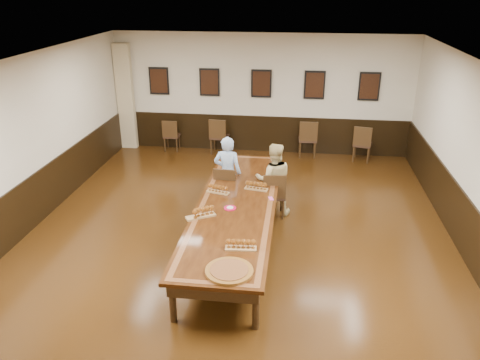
# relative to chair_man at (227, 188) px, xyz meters

# --- Properties ---
(floor) EXTENTS (8.00, 10.00, 0.02)m
(floor) POSITION_rel_chair_man_xyz_m (0.37, -1.24, -0.50)
(floor) COLOR black
(floor) RESTS_ON ground
(ceiling) EXTENTS (8.00, 10.00, 0.02)m
(ceiling) POSITION_rel_chair_man_xyz_m (0.37, -1.24, 2.72)
(ceiling) COLOR white
(ceiling) RESTS_ON floor
(wall_back) EXTENTS (8.00, 0.02, 3.20)m
(wall_back) POSITION_rel_chair_man_xyz_m (0.37, 3.77, 1.11)
(wall_back) COLOR beige
(wall_back) RESTS_ON floor
(wall_left) EXTENTS (0.02, 10.00, 3.20)m
(wall_left) POSITION_rel_chair_man_xyz_m (-3.64, -1.24, 1.11)
(wall_left) COLOR beige
(wall_left) RESTS_ON floor
(chair_man) EXTENTS (0.49, 0.53, 0.98)m
(chair_man) POSITION_rel_chair_man_xyz_m (0.00, 0.00, 0.00)
(chair_man) COLOR #322016
(chair_man) RESTS_ON floor
(chair_woman) EXTENTS (0.51, 0.55, 0.96)m
(chair_woman) POSITION_rel_chair_man_xyz_m (0.98, -0.15, -0.01)
(chair_woman) COLOR #322016
(chair_woman) RESTS_ON floor
(spare_chair_a) EXTENTS (0.43, 0.47, 0.89)m
(spare_chair_a) POSITION_rel_chair_man_xyz_m (-2.10, 3.48, -0.04)
(spare_chair_a) COLOR #322016
(spare_chair_a) RESTS_ON floor
(spare_chair_b) EXTENTS (0.51, 0.54, 1.00)m
(spare_chair_b) POSITION_rel_chair_man_xyz_m (-0.74, 3.43, 0.01)
(spare_chair_b) COLOR #322016
(spare_chair_b) RESTS_ON floor
(spare_chair_c) EXTENTS (0.50, 0.54, 1.02)m
(spare_chair_c) POSITION_rel_chair_man_xyz_m (1.67, 3.47, 0.02)
(spare_chair_c) COLOR #322016
(spare_chair_c) RESTS_ON floor
(spare_chair_d) EXTENTS (0.56, 0.59, 0.98)m
(spare_chair_d) POSITION_rel_chair_man_xyz_m (3.10, 3.31, -0.00)
(spare_chair_d) COLOR #322016
(spare_chair_d) RESTS_ON floor
(person_man) EXTENTS (0.59, 0.41, 1.56)m
(person_man) POSITION_rel_chair_man_xyz_m (0.01, 0.10, 0.29)
(person_man) COLOR #548BD2
(person_man) RESTS_ON floor
(person_woman) EXTENTS (0.82, 0.68, 1.50)m
(person_woman) POSITION_rel_chair_man_xyz_m (0.96, -0.04, 0.26)
(person_woman) COLOR #D7C386
(person_woman) RESTS_ON floor
(pink_phone) EXTENTS (0.11, 0.16, 0.01)m
(pink_phone) POSITION_rel_chair_man_xyz_m (0.97, -0.96, 0.27)
(pink_phone) COLOR #EA4EB1
(pink_phone) RESTS_ON conference_table
(curtain) EXTENTS (0.45, 0.18, 2.90)m
(curtain) POSITION_rel_chair_man_xyz_m (-3.38, 3.58, 0.96)
(curtain) COLOR tan
(curtain) RESTS_ON floor
(wainscoting) EXTENTS (8.00, 10.00, 1.00)m
(wainscoting) POSITION_rel_chair_man_xyz_m (0.37, -1.24, 0.01)
(wainscoting) COLOR black
(wainscoting) RESTS_ON floor
(conference_table) EXTENTS (1.40, 5.00, 0.76)m
(conference_table) POSITION_rel_chair_man_xyz_m (0.37, -1.24, 0.12)
(conference_table) COLOR black
(conference_table) RESTS_ON floor
(posters) EXTENTS (6.14, 0.04, 0.74)m
(posters) POSITION_rel_chair_man_xyz_m (0.37, 3.69, 1.41)
(posters) COLOR black
(posters) RESTS_ON wall_back
(flight_a) EXTENTS (0.46, 0.25, 0.16)m
(flight_a) POSITION_rel_chair_man_xyz_m (-0.03, -0.83, 0.34)
(flight_a) COLOR olive
(flight_a) RESTS_ON conference_table
(flight_b) EXTENTS (0.46, 0.22, 0.17)m
(flight_b) POSITION_rel_chair_man_xyz_m (0.67, -0.59, 0.34)
(flight_b) COLOR olive
(flight_b) RESTS_ON conference_table
(flight_c) EXTENTS (0.51, 0.39, 0.19)m
(flight_c) POSITION_rel_chair_man_xyz_m (-0.14, -1.83, 0.35)
(flight_c) COLOR olive
(flight_c) RESTS_ON conference_table
(flight_d) EXTENTS (0.47, 0.18, 0.17)m
(flight_d) POSITION_rel_chair_man_xyz_m (0.65, -2.76, 0.34)
(flight_d) COLOR olive
(flight_d) RESTS_ON conference_table
(red_plate_grp) EXTENTS (0.21, 0.21, 0.03)m
(red_plate_grp) POSITION_rel_chair_man_xyz_m (0.29, -1.45, 0.27)
(red_plate_grp) COLOR #C00C35
(red_plate_grp) RESTS_ON conference_table
(carved_platter) EXTENTS (0.83, 0.83, 0.05)m
(carved_platter) POSITION_rel_chair_man_xyz_m (0.56, -3.37, 0.29)
(carved_platter) COLOR brown
(carved_platter) RESTS_ON conference_table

